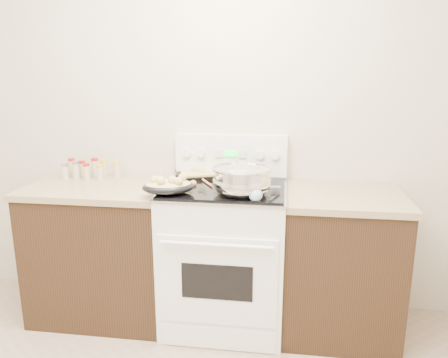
# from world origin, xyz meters

# --- Properties ---
(room_shell) EXTENTS (4.10, 3.60, 2.75)m
(room_shell) POSITION_xyz_m (0.00, 0.00, 1.70)
(room_shell) COLOR beige
(room_shell) RESTS_ON ground
(counter_left) EXTENTS (0.93, 0.67, 0.92)m
(counter_left) POSITION_xyz_m (-0.48, 1.43, 0.46)
(counter_left) COLOR black
(counter_left) RESTS_ON ground
(counter_right) EXTENTS (0.73, 0.67, 0.92)m
(counter_right) POSITION_xyz_m (1.08, 1.43, 0.46)
(counter_right) COLOR black
(counter_right) RESTS_ON ground
(kitchen_range) EXTENTS (0.78, 0.73, 1.22)m
(kitchen_range) POSITION_xyz_m (0.35, 1.42, 0.49)
(kitchen_range) COLOR white
(kitchen_range) RESTS_ON ground
(mixing_bowl) EXTENTS (0.43, 0.43, 0.21)m
(mixing_bowl) POSITION_xyz_m (0.47, 1.27, 1.02)
(mixing_bowl) COLOR silver
(mixing_bowl) RESTS_ON kitchen_range
(roasting_pan) EXTENTS (0.36, 0.30, 0.12)m
(roasting_pan) POSITION_xyz_m (0.05, 1.20, 0.99)
(roasting_pan) COLOR black
(roasting_pan) RESTS_ON kitchen_range
(baking_sheet) EXTENTS (0.53, 0.45, 0.06)m
(baking_sheet) POSITION_xyz_m (0.20, 1.70, 0.96)
(baking_sheet) COLOR black
(baking_sheet) RESTS_ON kitchen_range
(wooden_spoon) EXTENTS (0.15, 0.25, 0.04)m
(wooden_spoon) POSITION_xyz_m (0.17, 1.44, 0.95)
(wooden_spoon) COLOR tan
(wooden_spoon) RESTS_ON kitchen_range
(blue_ladle) EXTENTS (0.18, 0.24, 0.10)m
(blue_ladle) POSITION_xyz_m (0.57, 1.15, 0.98)
(blue_ladle) COLOR #8FBCD6
(blue_ladle) RESTS_ON kitchen_range
(spice_jars) EXTENTS (0.38, 0.15, 0.13)m
(spice_jars) POSITION_xyz_m (-0.63, 1.59, 0.98)
(spice_jars) COLOR #BFB28C
(spice_jars) RESTS_ON counter_left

